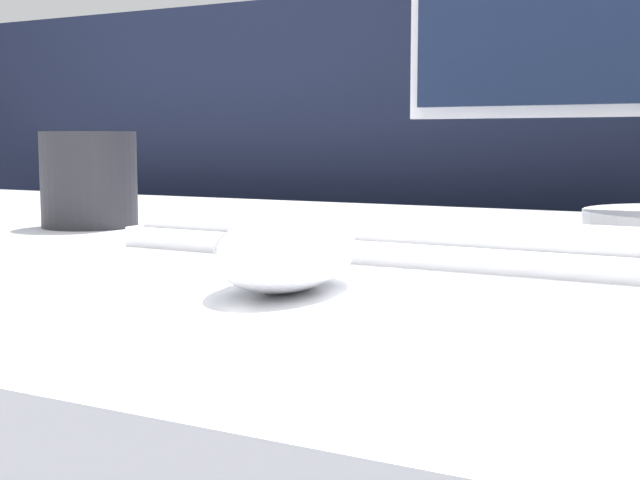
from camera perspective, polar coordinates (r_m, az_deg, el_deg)
partition_panel at (r=1.31m, az=14.74°, el=-7.75°), size 5.00×0.03×1.07m
computer_mouse_near at (r=0.52m, az=-2.09°, el=-0.68°), size 0.09×0.14×0.05m
keyboard at (r=0.68m, az=5.01°, el=0.05°), size 0.43×0.13×0.02m
mug at (r=0.92m, az=-14.56°, el=3.78°), size 0.09×0.09×0.09m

